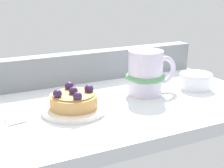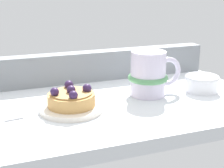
{
  "view_description": "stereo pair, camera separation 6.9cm",
  "coord_description": "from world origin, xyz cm",
  "px_view_note": "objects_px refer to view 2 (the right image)",
  "views": [
    {
      "loc": [
        -27.08,
        -59.12,
        24.35
      ],
      "look_at": [
        2.19,
        -0.42,
        4.0
      ],
      "focal_mm": 53.12,
      "sensor_mm": 36.0,
      "label": 1
    },
    {
      "loc": [
        -20.79,
        -61.85,
        24.35
      ],
      "look_at": [
        2.19,
        -0.42,
        4.0
      ],
      "focal_mm": 53.12,
      "sensor_mm": 36.0,
      "label": 2
    }
  ],
  "objects_px": {
    "coffee_mug": "(149,74)",
    "sugar_bowl": "(202,83)",
    "dessert_plate": "(72,108)",
    "raspberry_tart": "(71,98)"
  },
  "relations": [
    {
      "from": "dessert_plate",
      "to": "raspberry_tart",
      "type": "height_order",
      "value": "raspberry_tart"
    },
    {
      "from": "raspberry_tart",
      "to": "coffee_mug",
      "type": "relative_size",
      "value": 0.73
    },
    {
      "from": "coffee_mug",
      "to": "sugar_bowl",
      "type": "relative_size",
      "value": 1.63
    },
    {
      "from": "raspberry_tart",
      "to": "coffee_mug",
      "type": "xyz_separation_m",
      "value": [
        0.18,
        0.03,
        0.02
      ]
    },
    {
      "from": "dessert_plate",
      "to": "coffee_mug",
      "type": "relative_size",
      "value": 1.0
    },
    {
      "from": "raspberry_tart",
      "to": "coffee_mug",
      "type": "distance_m",
      "value": 0.19
    },
    {
      "from": "dessert_plate",
      "to": "coffee_mug",
      "type": "bearing_deg",
      "value": 9.68
    },
    {
      "from": "dessert_plate",
      "to": "raspberry_tart",
      "type": "distance_m",
      "value": 0.02
    },
    {
      "from": "coffee_mug",
      "to": "dessert_plate",
      "type": "bearing_deg",
      "value": -170.32
    },
    {
      "from": "dessert_plate",
      "to": "sugar_bowl",
      "type": "bearing_deg",
      "value": 2.35
    }
  ]
}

